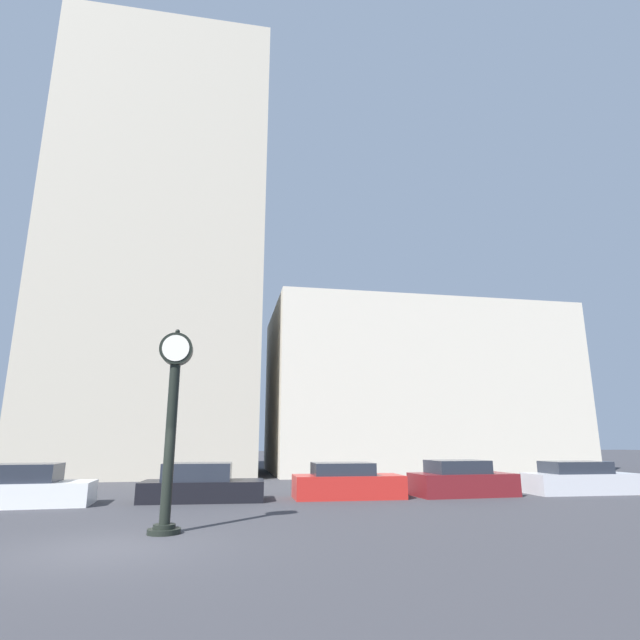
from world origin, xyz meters
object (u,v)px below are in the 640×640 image
street_clock (172,414)px  car_maroon (462,481)px  car_red (347,483)px  car_silver (580,480)px  car_white (25,488)px  car_black (201,485)px

street_clock → car_maroon: 12.86m
car_red → car_silver: (10.10, -0.18, -0.01)m
street_clock → car_white: 8.44m
car_white → car_red: bearing=-1.0°
car_red → car_silver: bearing=0.8°
car_silver → car_red: bearing=-179.5°
car_white → car_red: (11.39, 0.40, -0.01)m
car_red → car_maroon: car_maroon is taller
car_white → car_maroon: 16.16m
car_silver → car_maroon: bearing=-179.7°
street_clock → car_maroon: bearing=30.9°
car_silver → car_black: bearing=-179.3°
street_clock → car_black: size_ratio=1.11×
car_black → car_red: car_black is taller
street_clock → car_silver: street_clock is taller
car_white → car_black: bearing=1.4°
street_clock → car_black: bearing=85.1°
car_white → street_clock: bearing=-52.5°
car_red → car_maroon: 4.77m
car_white → car_red: car_white is taller
car_red → car_white: bearing=-176.2°
car_red → car_black: bearing=-178.7°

